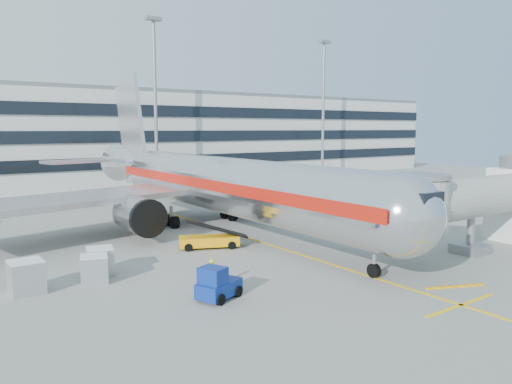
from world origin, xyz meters
TOP-DOWN VIEW (x-y plane):
  - ground at (0.00, 0.00)m, footprint 180.00×180.00m
  - lead_in_line at (0.00, 10.00)m, footprint 0.25×70.00m
  - stop_bar at (0.00, -14.00)m, footprint 6.00×0.25m
  - main_jet at (0.00, 11.72)m, footprint 50.95×48.70m
  - jet_bridge at (12.18, -8.00)m, footprint 17.80×4.50m
  - terminal at (0.00, 57.95)m, footprint 150.00×24.25m
  - light_mast_centre at (8.00, 42.00)m, footprint 2.40×1.20m
  - light_mast_east at (42.00, 42.00)m, footprint 2.40×1.20m
  - belt_loader at (-4.48, 4.68)m, footprint 4.85×3.32m
  - baggage_tug at (-10.04, -5.82)m, footprint 2.88×2.35m
  - cargo_container_left at (-18.25, 1.32)m, footprint 1.80×1.80m
  - cargo_container_right at (-13.65, 2.60)m, footprint 1.94×1.94m
  - cargo_container_front at (-14.51, 1.09)m, footprint 1.94×1.94m
  - ramp_worker at (-9.14, -3.85)m, footprint 0.71×0.73m

SIDE VIEW (x-z plane):
  - ground at x=0.00m, z-range 0.00..0.00m
  - lead_in_line at x=0.00m, z-range 0.00..0.01m
  - stop_bar at x=0.00m, z-range 0.00..0.01m
  - belt_loader at x=-4.48m, z-range -0.50..1.80m
  - baggage_tug at x=-10.04m, z-range -0.12..1.77m
  - cargo_container_front at x=-14.51m, z-range 0.00..1.66m
  - ramp_worker at x=-9.14m, z-range 0.00..1.69m
  - cargo_container_right at x=-13.65m, z-range 0.00..1.72m
  - cargo_container_left at x=-18.25m, z-range 0.01..1.88m
  - jet_bridge at x=12.18m, z-range 0.37..7.37m
  - main_jet at x=0.00m, z-range -3.79..12.26m
  - terminal at x=0.00m, z-range 0.00..15.60m
  - light_mast_centre at x=8.00m, z-range 2.15..27.60m
  - light_mast_east at x=42.00m, z-range 2.15..27.60m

